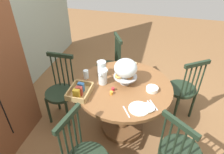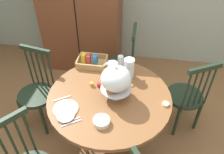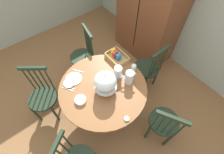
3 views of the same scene
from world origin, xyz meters
The scene contains 20 objects.
ground_plane centered at (0.00, 0.00, 0.00)m, with size 10.00×10.00×0.00m, color brown.
dining_table centered at (0.10, 0.03, 0.52)m, with size 1.15×1.15×0.74m.
windsor_chair_near_window centered at (0.88, 0.42, 0.45)m, with size 0.45×0.45×0.97m.
windsor_chair_by_cabinet centered at (0.11, 0.90, 0.45)m, with size 0.40×0.40×0.97m.
windsor_chair_far_side centered at (-0.45, -0.65, 0.45)m, with size 0.46×0.47×0.97m.
windsor_chair_host_seat centered at (0.57, -0.71, 0.45)m, with size 0.46×0.46×0.97m.
pastry_stand_with_dome centered at (0.15, 0.03, 0.94)m, with size 0.28×0.28×0.34m.
orange_juice_pitcher centered at (0.08, 0.29, 0.82)m, with size 0.19×0.10×0.18m.
milk_pitcher centered at (0.24, 0.34, 0.83)m, with size 0.11×0.18×0.20m.
cereal_basket centered at (-0.18, 0.48, 0.78)m, with size 0.32×0.24×0.12m.
china_plate_large centered at (-0.25, -0.20, 0.75)m, with size 0.22×0.22×0.01m, color white.
china_plate_small centered at (-0.22, -0.29, 0.76)m, with size 0.15×0.15×0.01m, color white.
cereal_bowl centered at (0.09, -0.30, 0.76)m, with size 0.14×0.14×0.04m, color white.
drinking_glass centered at (0.13, 0.52, 0.80)m, with size 0.06×0.06×0.11m, color silver.
butter_dish centered at (0.61, -0.01, 0.75)m, with size 0.06×0.06×0.02m, color beige.
jam_jar_strawberry centered at (-0.03, 0.13, 0.76)m, with size 0.04×0.04×0.04m, color #B7282D.
jam_jar_apricot centered at (-0.10, 0.13, 0.76)m, with size 0.04×0.04×0.04m, color orange.
table_knife centered at (-0.17, -0.32, 0.74)m, with size 0.17×0.01×0.01m, color silver.
dinner_fork centered at (-0.16, -0.34, 0.74)m, with size 0.17×0.01×0.01m, color silver.
soup_spoon centered at (-0.33, -0.08, 0.74)m, with size 0.17×0.01×0.01m, color silver.
Camera 1 is at (-1.79, -0.31, 2.23)m, focal length 32.66 mm.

